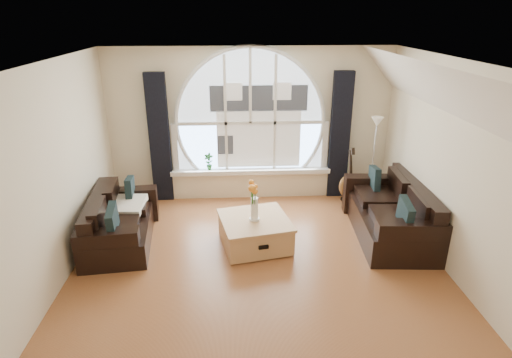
# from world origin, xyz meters

# --- Properties ---
(ground) EXTENTS (5.00, 5.50, 0.01)m
(ground) POSITION_xyz_m (0.00, 0.00, 0.00)
(ground) COLOR brown
(ground) RESTS_ON ground
(ceiling) EXTENTS (5.00, 5.50, 0.01)m
(ceiling) POSITION_xyz_m (0.00, 0.00, 2.70)
(ceiling) COLOR silver
(ceiling) RESTS_ON ground
(wall_back) EXTENTS (5.00, 0.01, 2.70)m
(wall_back) POSITION_xyz_m (0.00, 2.75, 1.35)
(wall_back) COLOR beige
(wall_back) RESTS_ON ground
(wall_left) EXTENTS (0.01, 5.50, 2.70)m
(wall_left) POSITION_xyz_m (-2.50, 0.00, 1.35)
(wall_left) COLOR beige
(wall_left) RESTS_ON ground
(wall_right) EXTENTS (0.01, 5.50, 2.70)m
(wall_right) POSITION_xyz_m (2.50, 0.00, 1.35)
(wall_right) COLOR beige
(wall_right) RESTS_ON ground
(attic_slope) EXTENTS (0.92, 5.50, 0.72)m
(attic_slope) POSITION_xyz_m (2.20, 0.00, 2.35)
(attic_slope) COLOR silver
(attic_slope) RESTS_ON ground
(arched_window) EXTENTS (2.60, 0.06, 2.15)m
(arched_window) POSITION_xyz_m (0.00, 2.72, 1.62)
(arched_window) COLOR silver
(arched_window) RESTS_ON wall_back
(window_sill) EXTENTS (2.90, 0.22, 0.08)m
(window_sill) POSITION_xyz_m (0.00, 2.65, 0.51)
(window_sill) COLOR white
(window_sill) RESTS_ON wall_back
(window_frame) EXTENTS (2.76, 0.08, 2.15)m
(window_frame) POSITION_xyz_m (0.00, 2.69, 1.62)
(window_frame) COLOR white
(window_frame) RESTS_ON wall_back
(neighbor_house) EXTENTS (1.70, 0.02, 1.50)m
(neighbor_house) POSITION_xyz_m (0.15, 2.71, 1.50)
(neighbor_house) COLOR silver
(neighbor_house) RESTS_ON wall_back
(curtain_left) EXTENTS (0.35, 0.12, 2.30)m
(curtain_left) POSITION_xyz_m (-1.60, 2.63, 1.15)
(curtain_left) COLOR black
(curtain_left) RESTS_ON ground
(curtain_right) EXTENTS (0.35, 0.12, 2.30)m
(curtain_right) POSITION_xyz_m (1.60, 2.63, 1.15)
(curtain_right) COLOR black
(curtain_right) RESTS_ON ground
(sofa_left) EXTENTS (0.99, 1.73, 0.74)m
(sofa_left) POSITION_xyz_m (-1.99, 1.09, 0.40)
(sofa_left) COLOR black
(sofa_left) RESTS_ON ground
(sofa_right) EXTENTS (1.08, 1.97, 0.85)m
(sofa_right) POSITION_xyz_m (2.04, 1.08, 0.40)
(sofa_right) COLOR black
(sofa_right) RESTS_ON ground
(coffee_chest) EXTENTS (1.14, 1.14, 0.47)m
(coffee_chest) POSITION_xyz_m (-0.02, 0.88, 0.24)
(coffee_chest) COLOR tan
(coffee_chest) RESTS_ON ground
(throw_blanket) EXTENTS (0.58, 0.58, 0.10)m
(throw_blanket) POSITION_xyz_m (-1.96, 1.31, 0.50)
(throw_blanket) COLOR silver
(throw_blanket) RESTS_ON sofa_left
(vase_flowers) EXTENTS (0.24, 0.24, 0.70)m
(vase_flowers) POSITION_xyz_m (-0.03, 0.86, 0.82)
(vase_flowers) COLOR white
(vase_flowers) RESTS_ON coffee_chest
(floor_lamp) EXTENTS (0.24, 0.24, 1.60)m
(floor_lamp) POSITION_xyz_m (2.09, 2.18, 0.80)
(floor_lamp) COLOR #B2B2B2
(floor_lamp) RESTS_ON ground
(guitar) EXTENTS (0.41, 0.32, 1.06)m
(guitar) POSITION_xyz_m (1.74, 2.32, 0.53)
(guitar) COLOR brown
(guitar) RESTS_ON ground
(potted_plant) EXTENTS (0.19, 0.15, 0.31)m
(potted_plant) POSITION_xyz_m (-0.76, 2.65, 0.71)
(potted_plant) COLOR #1E6023
(potted_plant) RESTS_ON window_sill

